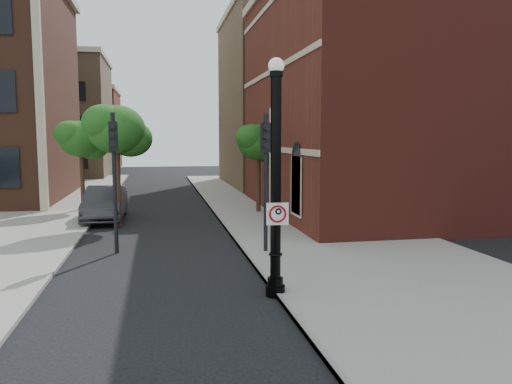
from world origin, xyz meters
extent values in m
plane|color=black|center=(0.00, 0.00, 0.00)|extent=(120.00, 120.00, 0.00)
cube|color=gray|center=(6.00, 10.00, 0.06)|extent=(8.00, 60.00, 0.12)
cube|color=gray|center=(-9.00, 18.00, 0.06)|extent=(10.00, 50.00, 0.12)
cube|color=gray|center=(2.05, 10.00, 0.07)|extent=(0.10, 60.00, 0.14)
cube|color=maroon|center=(16.00, 14.00, 6.00)|extent=(22.00, 16.00, 12.00)
cube|color=black|center=(4.96, 9.00, 2.00)|extent=(0.08, 1.40, 2.40)
cube|color=#C3B497|center=(4.97, 14.00, 3.50)|extent=(0.06, 16.00, 0.25)
cube|color=#C3B497|center=(4.97, 14.00, 7.50)|extent=(0.06, 16.00, 0.25)
cube|color=#C3B497|center=(4.97, 14.00, 11.00)|extent=(0.06, 16.00, 0.25)
cube|color=#C3B497|center=(-7.00, 17.00, 7.00)|extent=(0.40, 0.40, 14.00)
cube|color=olive|center=(-12.00, 44.00, 6.00)|extent=(12.00, 12.00, 12.00)
cube|color=maroon|center=(-12.00, 58.00, 5.00)|extent=(12.00, 12.00, 10.00)
cube|color=olive|center=(16.00, 30.00, 7.00)|extent=(22.00, 14.00, 14.00)
cylinder|color=black|center=(2.03, 0.60, 0.14)|extent=(0.51, 0.51, 0.27)
cylinder|color=black|center=(2.03, 0.60, 0.37)|extent=(0.40, 0.40, 0.23)
cylinder|color=black|center=(2.03, 0.60, 2.93)|extent=(0.27, 0.27, 5.31)
torus|color=black|center=(2.03, 0.60, 1.10)|extent=(0.37, 0.37, 0.05)
cylinder|color=black|center=(2.03, 0.60, 5.66)|extent=(0.33, 0.33, 0.14)
sphere|color=silver|center=(2.03, 0.60, 5.86)|extent=(0.40, 0.40, 0.40)
cube|color=white|center=(2.04, 0.45, 2.18)|extent=(0.57, 0.06, 0.57)
cube|color=black|center=(2.04, 0.45, 2.44)|extent=(0.56, 0.04, 0.05)
cube|color=black|center=(2.04, 0.45, 1.92)|extent=(0.56, 0.04, 0.05)
cube|color=black|center=(1.78, 0.46, 2.18)|extent=(0.05, 0.01, 0.57)
cube|color=black|center=(2.30, 0.43, 2.18)|extent=(0.05, 0.01, 0.57)
torus|color=#AA0613|center=(2.04, 0.45, 2.18)|extent=(0.46, 0.09, 0.45)
cube|color=#AA0613|center=(2.04, 0.45, 2.18)|extent=(0.32, 0.03, 0.32)
cube|color=black|center=(1.99, 0.45, 2.18)|extent=(0.05, 0.01, 0.26)
torus|color=black|center=(2.06, 0.44, 2.24)|extent=(0.18, 0.06, 0.18)
cylinder|color=black|center=(2.04, 0.45, 2.43)|extent=(0.03, 0.02, 0.03)
imported|color=#2D2D32|center=(-3.49, 13.77, 0.84)|extent=(1.86, 5.12, 1.68)
cylinder|color=black|center=(-2.40, 6.36, 2.48)|extent=(0.14, 0.14, 4.95)
cube|color=black|center=(-2.40, 6.36, 4.13)|extent=(0.33, 0.31, 1.03)
sphere|color=#E50505|center=(-2.41, 6.20, 4.49)|extent=(0.19, 0.19, 0.19)
sphere|color=#FF8C00|center=(-2.41, 6.20, 4.18)|extent=(0.19, 0.19, 0.19)
sphere|color=#00E519|center=(-2.41, 6.20, 3.87)|extent=(0.19, 0.19, 0.19)
cylinder|color=black|center=(2.77, 5.20, 2.45)|extent=(0.14, 0.14, 4.90)
cube|color=black|center=(2.77, 5.20, 4.09)|extent=(0.34, 0.32, 1.02)
sphere|color=#E50505|center=(2.75, 5.03, 4.44)|extent=(0.18, 0.18, 0.18)
sphere|color=#FF8C00|center=(2.75, 5.03, 4.14)|extent=(0.18, 0.18, 0.18)
sphere|color=#00E519|center=(2.75, 5.03, 3.83)|extent=(0.18, 0.18, 0.18)
cylinder|color=#999999|center=(3.96, 9.69, 2.68)|extent=(0.11, 0.11, 5.37)
cylinder|color=black|center=(-2.71, 12.02, 2.08)|extent=(0.24, 0.24, 4.16)
ellipsoid|color=#144913|center=(-2.71, 12.02, 4.45)|extent=(2.61, 2.61, 2.22)
ellipsoid|color=#144913|center=(-2.12, 12.50, 4.04)|extent=(2.02, 2.02, 1.72)
ellipsoid|color=#144913|center=(-3.25, 11.67, 4.75)|extent=(1.90, 1.90, 1.62)
cylinder|color=black|center=(-5.00, 17.13, 1.87)|extent=(0.24, 0.24, 3.74)
ellipsoid|color=#144913|center=(-5.00, 17.13, 4.00)|extent=(2.35, 2.35, 2.00)
ellipsoid|color=#144913|center=(-4.47, 17.56, 3.63)|extent=(1.82, 1.82, 1.54)
ellipsoid|color=#144913|center=(-5.49, 16.81, 4.27)|extent=(1.71, 1.71, 1.45)
cylinder|color=black|center=(4.40, 14.54, 1.79)|extent=(0.24, 0.24, 3.58)
ellipsoid|color=#144913|center=(4.40, 14.54, 3.83)|extent=(2.25, 2.25, 1.91)
ellipsoid|color=#144913|center=(4.91, 14.95, 3.48)|extent=(1.74, 1.74, 1.48)
ellipsoid|color=#144913|center=(3.94, 14.23, 4.09)|extent=(1.64, 1.64, 1.39)
camera|label=1|loc=(-0.90, -11.64, 4.09)|focal=35.00mm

